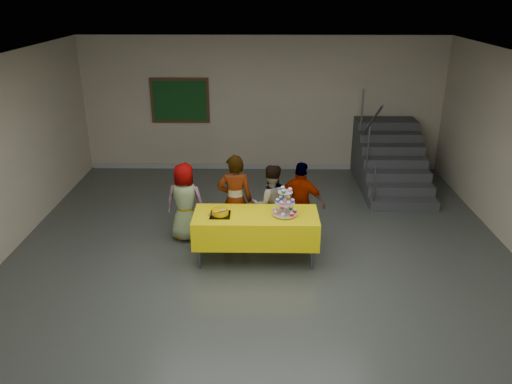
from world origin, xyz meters
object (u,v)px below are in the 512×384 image
(bear_cake, at_px, (220,212))
(schoolchild_c, at_px, (271,204))
(cupcake_stand, at_px, (285,205))
(schoolchild_b, at_px, (235,200))
(schoolchild_d, at_px, (301,203))
(bake_table, at_px, (256,227))
(schoolchild_a, at_px, (185,202))
(noticeboard, at_px, (180,101))
(staircase, at_px, (388,161))

(bear_cake, bearing_deg, schoolchild_c, 40.87)
(cupcake_stand, height_order, schoolchild_b, schoolchild_b)
(schoolchild_b, bearing_deg, schoolchild_d, -176.44)
(cupcake_stand, distance_m, schoolchild_b, 0.96)
(bake_table, xyz_separation_m, schoolchild_d, (0.72, 0.62, 0.13))
(bear_cake, height_order, schoolchild_a, schoolchild_a)
(cupcake_stand, bearing_deg, bake_table, 177.42)
(schoolchild_c, height_order, schoolchild_d, schoolchild_d)
(schoolchild_d, bearing_deg, schoolchild_a, 19.40)
(noticeboard, bearing_deg, schoolchild_a, -80.62)
(cupcake_stand, relative_size, bear_cake, 1.24)
(bear_cake, bearing_deg, cupcake_stand, 1.49)
(bake_table, bearing_deg, schoolchild_a, 149.63)
(schoolchild_c, bearing_deg, cupcake_stand, 96.28)
(staircase, bearing_deg, cupcake_stand, -125.02)
(schoolchild_d, height_order, staircase, staircase)
(schoolchild_d, xyz_separation_m, staircase, (2.06, 2.72, -0.20))
(bear_cake, xyz_separation_m, schoolchild_a, (-0.64, 0.73, -0.17))
(bake_table, height_order, schoolchild_b, schoolchild_b)
(schoolchild_c, height_order, noticeboard, noticeboard)
(bake_table, height_order, cupcake_stand, cupcake_stand)
(cupcake_stand, xyz_separation_m, schoolchild_c, (-0.20, 0.63, -0.27))
(schoolchild_c, distance_m, noticeboard, 4.18)
(bake_table, relative_size, noticeboard, 1.45)
(bake_table, relative_size, schoolchild_b, 1.22)
(schoolchild_a, xyz_separation_m, schoolchild_b, (0.83, -0.16, 0.10))
(cupcake_stand, height_order, schoolchild_a, schoolchild_a)
(schoolchild_b, height_order, schoolchild_d, schoolchild_b)
(bear_cake, relative_size, schoolchild_d, 0.26)
(bear_cake, distance_m, noticeboard, 4.46)
(schoolchild_c, xyz_separation_m, schoolchild_d, (0.49, 0.01, 0.02))
(bear_cake, bearing_deg, noticeboard, 106.10)
(schoolchild_d, bearing_deg, staircase, -105.77)
(cupcake_stand, distance_m, bear_cake, 0.97)
(staircase, xyz_separation_m, noticeboard, (-4.54, 0.84, 1.11))
(staircase, distance_m, noticeboard, 4.74)
(staircase, bearing_deg, schoolchild_b, -138.00)
(cupcake_stand, bearing_deg, schoolchild_a, 156.25)
(schoolchild_c, xyz_separation_m, noticeboard, (-1.98, 3.56, 0.93))
(cupcake_stand, relative_size, schoolchild_a, 0.34)
(schoolchild_a, height_order, schoolchild_c, schoolchild_c)
(bake_table, relative_size, schoolchild_a, 1.42)
(bake_table, relative_size, bear_cake, 5.25)
(bear_cake, distance_m, schoolchild_d, 1.43)
(schoolchild_a, height_order, staircase, staircase)
(schoolchild_b, bearing_deg, cupcake_stand, 143.26)
(schoolchild_c, bearing_deg, noticeboard, -72.39)
(schoolchild_b, relative_size, schoolchild_d, 1.12)
(bear_cake, distance_m, schoolchild_a, 0.99)
(schoolchild_a, distance_m, schoolchild_c, 1.41)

